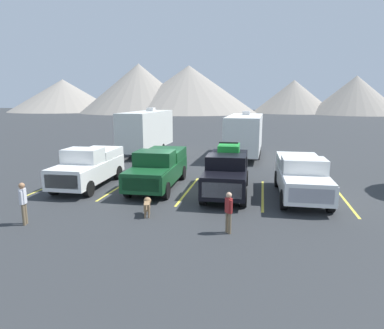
% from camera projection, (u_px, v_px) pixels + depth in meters
% --- Properties ---
extents(ground_plane, '(240.00, 240.00, 0.00)m').
position_uv_depth(ground_plane, '(189.00, 189.00, 18.01)').
color(ground_plane, '#2D3033').
extents(pickup_truck_a, '(2.25, 5.51, 2.16)m').
position_uv_depth(pickup_truck_a, '(89.00, 166.00, 18.48)').
color(pickup_truck_a, white).
rests_on(pickup_truck_a, ground).
extents(pickup_truck_b, '(2.32, 5.93, 2.08)m').
position_uv_depth(pickup_truck_b, '(159.00, 167.00, 18.29)').
color(pickup_truck_b, '#144723').
rests_on(pickup_truck_b, ground).
extents(pickup_truck_c, '(2.25, 5.61, 2.52)m').
position_uv_depth(pickup_truck_c, '(227.00, 171.00, 17.06)').
color(pickup_truck_c, black).
rests_on(pickup_truck_c, ground).
extents(pickup_truck_d, '(2.34, 5.74, 2.05)m').
position_uv_depth(pickup_truck_d, '(301.00, 175.00, 16.35)').
color(pickup_truck_d, white).
rests_on(pickup_truck_d, ground).
extents(lot_stripe_a, '(0.12, 5.50, 0.01)m').
position_uv_depth(lot_stripe_a, '(57.00, 183.00, 19.24)').
color(lot_stripe_a, gold).
rests_on(lot_stripe_a, ground).
extents(lot_stripe_b, '(0.12, 5.50, 0.01)m').
position_uv_depth(lot_stripe_b, '(120.00, 187.00, 18.47)').
color(lot_stripe_b, gold).
rests_on(lot_stripe_b, ground).
extents(lot_stripe_c, '(0.12, 5.50, 0.01)m').
position_uv_depth(lot_stripe_c, '(188.00, 190.00, 17.71)').
color(lot_stripe_c, gold).
rests_on(lot_stripe_c, ground).
extents(lot_stripe_d, '(0.12, 5.50, 0.01)m').
position_uv_depth(lot_stripe_d, '(263.00, 195.00, 16.95)').
color(lot_stripe_d, gold).
rests_on(lot_stripe_d, ground).
extents(lot_stripe_e, '(0.12, 5.50, 0.01)m').
position_uv_depth(lot_stripe_e, '(344.00, 199.00, 16.19)').
color(lot_stripe_e, gold).
rests_on(lot_stripe_e, ground).
extents(camper_trailer_a, '(2.55, 9.09, 3.92)m').
position_uv_depth(camper_trailer_a, '(147.00, 130.00, 29.05)').
color(camper_trailer_a, silver).
rests_on(camper_trailer_a, ground).
extents(camper_trailer_b, '(2.78, 8.86, 3.68)m').
position_uv_depth(camper_trailer_b, '(245.00, 133.00, 27.29)').
color(camper_trailer_b, white).
rests_on(camper_trailer_b, ground).
extents(person_a, '(0.28, 0.28, 1.53)m').
position_uv_depth(person_a, '(229.00, 210.00, 11.99)').
color(person_a, '#726047').
rests_on(person_a, ground).
extents(person_b, '(0.25, 0.36, 1.65)m').
position_uv_depth(person_b, '(23.00, 201.00, 12.81)').
color(person_b, '#726047').
rests_on(person_b, ground).
extents(dog, '(0.45, 0.91, 0.71)m').
position_uv_depth(dog, '(147.00, 204.00, 13.94)').
color(dog, olive).
rests_on(dog, ground).
extents(mountain_ridge, '(156.84, 43.07, 15.33)m').
position_uv_depth(mountain_ridge, '(192.00, 92.00, 106.72)').
color(mountain_ridge, gray).
rests_on(mountain_ridge, ground).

